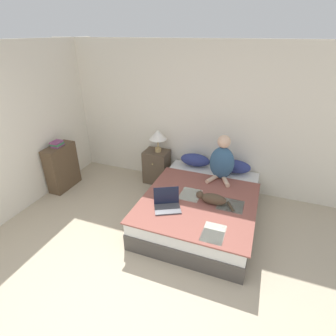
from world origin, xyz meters
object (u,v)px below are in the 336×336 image
object	(u,v)px
pillow_far	(235,166)
table_lamp	(158,135)
nightstand	(157,166)
bed	(201,207)
person_sitting	(222,161)
cat_tabby	(212,199)
laptop_open	(167,204)
pillow_near	(195,160)
bookshelf	(62,167)
book_stack_top	(57,144)

from	to	relation	value
pillow_far	table_lamp	distance (m)	1.48
nightstand	bed	bearing A→B (deg)	-37.53
person_sitting	cat_tabby	bearing A→B (deg)	-88.25
laptop_open	table_lamp	bearing A→B (deg)	89.63
nightstand	table_lamp	xyz separation A→B (m)	(0.04, 0.00, 0.64)
bed	cat_tabby	distance (m)	0.41
bed	table_lamp	size ratio (longest dim) A/B	4.85
nightstand	pillow_near	bearing A→B (deg)	2.69
pillow_near	laptop_open	distance (m)	1.38
laptop_open	bookshelf	xyz separation A→B (m)	(-2.28, 0.52, -0.10)
person_sitting	bookshelf	size ratio (longest dim) A/B	0.91
bed	person_sitting	size ratio (longest dim) A/B	2.74
person_sitting	book_stack_top	distance (m)	2.87
pillow_far	book_stack_top	bearing A→B (deg)	-163.93
pillow_far	nightstand	bearing A→B (deg)	-178.62
laptop_open	book_stack_top	bearing A→B (deg)	139.44
nightstand	cat_tabby	bearing A→B (deg)	-38.54
bed	cat_tabby	size ratio (longest dim) A/B	3.67
table_lamp	pillow_near	bearing A→B (deg)	2.70
person_sitting	laptop_open	distance (m)	1.24
pillow_near	pillow_far	distance (m)	0.71
table_lamp	book_stack_top	world-z (taller)	table_lamp
bed	pillow_near	world-z (taller)	pillow_near
person_sitting	bookshelf	xyz separation A→B (m)	(-2.82, -0.56, -0.37)
nightstand	bookshelf	xyz separation A→B (m)	(-1.55, -0.83, 0.10)
bed	pillow_far	size ratio (longest dim) A/B	3.86
pillow_near	book_stack_top	distance (m)	2.47
person_sitting	table_lamp	size ratio (longest dim) A/B	1.77
pillow_near	cat_tabby	bearing A→B (deg)	-62.89
pillow_near	pillow_far	xyz separation A→B (m)	(0.71, 0.00, 0.00)
table_lamp	bookshelf	bearing A→B (deg)	-152.35
pillow_near	laptop_open	world-z (taller)	laptop_open
bed	table_lamp	bearing A→B (deg)	141.49
nightstand	table_lamp	size ratio (longest dim) A/B	1.49
person_sitting	bed	bearing A→B (deg)	-106.02
pillow_near	book_stack_top	xyz separation A→B (m)	(-2.29, -0.86, 0.31)
pillow_far	bed	bearing A→B (deg)	-111.85
pillow_far	bookshelf	world-z (taller)	bookshelf
book_stack_top	pillow_far	bearing A→B (deg)	16.07
cat_tabby	bookshelf	bearing A→B (deg)	-4.30
book_stack_top	person_sitting	bearing A→B (deg)	11.36
nightstand	book_stack_top	xyz separation A→B (m)	(-1.54, -0.83, 0.56)
pillow_near	nightstand	size ratio (longest dim) A/B	0.84
cat_tabby	bookshelf	world-z (taller)	bookshelf
pillow_far	person_sitting	size ratio (longest dim) A/B	0.71
laptop_open	book_stack_top	world-z (taller)	book_stack_top
nightstand	book_stack_top	distance (m)	1.84
pillow_far	bookshelf	distance (m)	3.13
person_sitting	laptop_open	size ratio (longest dim) A/B	1.67
nightstand	pillow_far	bearing A→B (deg)	1.38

